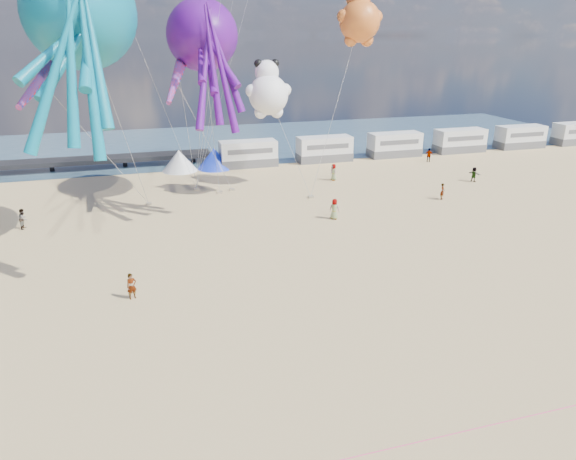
# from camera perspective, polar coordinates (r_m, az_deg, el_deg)

# --- Properties ---
(ground) EXTENTS (120.00, 120.00, 0.00)m
(ground) POSITION_cam_1_polar(r_m,az_deg,el_deg) (24.14, 1.98, -16.00)
(ground) COLOR #D8B77C
(ground) RESTS_ON ground
(water) EXTENTS (120.00, 120.00, 0.00)m
(water) POSITION_cam_1_polar(r_m,az_deg,el_deg) (74.98, -11.41, 9.28)
(water) COLOR #355165
(water) RESTS_ON ground
(motorhome_0) EXTENTS (6.60, 2.50, 3.00)m
(motorhome_0) POSITION_cam_1_polar(r_m,az_deg,el_deg) (60.97, -4.44, 8.46)
(motorhome_0) COLOR silver
(motorhome_0) RESTS_ON ground
(motorhome_1) EXTENTS (6.60, 2.50, 3.00)m
(motorhome_1) POSITION_cam_1_polar(r_m,az_deg,el_deg) (63.56, 4.06, 8.97)
(motorhome_1) COLOR silver
(motorhome_1) RESTS_ON ground
(motorhome_2) EXTENTS (6.60, 2.50, 3.00)m
(motorhome_2) POSITION_cam_1_polar(r_m,az_deg,el_deg) (67.39, 11.76, 9.27)
(motorhome_2) COLOR silver
(motorhome_2) RESTS_ON ground
(motorhome_3) EXTENTS (6.60, 2.50, 3.00)m
(motorhome_3) POSITION_cam_1_polar(r_m,az_deg,el_deg) (72.28, 18.54, 9.40)
(motorhome_3) COLOR silver
(motorhome_3) RESTS_ON ground
(motorhome_4) EXTENTS (6.60, 2.50, 3.00)m
(motorhome_4) POSITION_cam_1_polar(r_m,az_deg,el_deg) (78.03, 24.40, 9.41)
(motorhome_4) COLOR silver
(motorhome_4) RESTS_ON ground
(tent_white) EXTENTS (4.00, 4.00, 2.40)m
(tent_white) POSITION_cam_1_polar(r_m,az_deg,el_deg) (59.95, -12.00, 7.56)
(tent_white) COLOR white
(tent_white) RESTS_ON ground
(tent_blue) EXTENTS (4.00, 4.00, 2.40)m
(tent_blue) POSITION_cam_1_polar(r_m,az_deg,el_deg) (60.36, -8.19, 7.89)
(tent_blue) COLOR #1933CC
(tent_blue) RESTS_ON ground
(rope_line) EXTENTS (34.00, 0.03, 0.03)m
(rope_line) POSITION_cam_1_polar(r_m,az_deg,el_deg) (20.59, 6.72, -23.88)
(rope_line) COLOR #F2338C
(rope_line) RESTS_ON ground
(standing_person) EXTENTS (0.67, 0.55, 1.59)m
(standing_person) POSITION_cam_1_polar(r_m,az_deg,el_deg) (31.39, -16.98, -5.99)
(standing_person) COLOR tan
(standing_person) RESTS_ON ground
(beachgoer_0) EXTENTS (0.52, 0.70, 1.76)m
(beachgoer_0) POSITION_cam_1_polar(r_m,az_deg,el_deg) (55.02, 5.09, 6.42)
(beachgoer_0) COLOR #7F6659
(beachgoer_0) RESTS_ON ground
(beachgoer_1) EXTENTS (0.65, 0.88, 1.65)m
(beachgoer_1) POSITION_cam_1_polar(r_m,az_deg,el_deg) (45.90, -27.35, 1.12)
(beachgoer_1) COLOR #7F6659
(beachgoer_1) RESTS_ON ground
(beachgoer_3) EXTENTS (1.27, 1.13, 1.70)m
(beachgoer_3) POSITION_cam_1_polar(r_m,az_deg,el_deg) (65.26, 15.40, 8.01)
(beachgoer_3) COLOR #7F6659
(beachgoer_3) RESTS_ON ground
(beachgoer_4) EXTENTS (0.68, 0.98, 1.55)m
(beachgoer_4) POSITION_cam_1_polar(r_m,az_deg,el_deg) (57.77, 19.96, 5.83)
(beachgoer_4) COLOR #7F6659
(beachgoer_4) RESTS_ON ground
(beachgoer_5) EXTENTS (1.27, 1.40, 1.55)m
(beachgoer_5) POSITION_cam_1_polar(r_m,az_deg,el_deg) (50.37, 16.79, 4.13)
(beachgoer_5) COLOR #7F6659
(beachgoer_5) RESTS_ON ground
(beachgoer_6) EXTENTS (0.76, 0.72, 1.75)m
(beachgoer_6) POSITION_cam_1_polar(r_m,az_deg,el_deg) (43.10, 5.17, 2.33)
(beachgoer_6) COLOR #7F6659
(beachgoer_6) RESTS_ON ground
(sandbag_a) EXTENTS (0.50, 0.35, 0.22)m
(sandbag_a) POSITION_cam_1_polar(r_m,az_deg,el_deg) (48.45, -15.22, 2.82)
(sandbag_a) COLOR gray
(sandbag_a) RESTS_ON ground
(sandbag_b) EXTENTS (0.50, 0.35, 0.22)m
(sandbag_b) POSITION_cam_1_polar(r_m,az_deg,el_deg) (50.70, -7.60, 4.17)
(sandbag_b) COLOR gray
(sandbag_b) RESTS_ON ground
(sandbag_c) EXTENTS (0.50, 0.35, 0.22)m
(sandbag_c) POSITION_cam_1_polar(r_m,az_deg,el_deg) (48.87, 2.55, 3.70)
(sandbag_c) COLOR gray
(sandbag_c) RESTS_ON ground
(sandbag_d) EXTENTS (0.50, 0.35, 0.22)m
(sandbag_d) POSITION_cam_1_polar(r_m,az_deg,el_deg) (51.53, -6.25, 4.50)
(sandbag_d) COLOR gray
(sandbag_d) RESTS_ON ground
(sandbag_e) EXTENTS (0.50, 0.35, 0.22)m
(sandbag_e) POSITION_cam_1_polar(r_m,az_deg,el_deg) (52.31, -10.14, 4.54)
(sandbag_e) COLOR gray
(sandbag_e) RESTS_ON ground
(kite_octopus_teal) EXTENTS (9.54, 12.96, 13.61)m
(kite_octopus_teal) POSITION_cam_1_polar(r_m,az_deg,el_deg) (37.45, -22.09, 21.44)
(kite_octopus_teal) COLOR #09718C
(kite_octopus_purple) EXTENTS (7.37, 11.92, 12.67)m
(kite_octopus_purple) POSITION_cam_1_polar(r_m,az_deg,el_deg) (47.50, -9.56, 20.58)
(kite_octopus_purple) COLOR #510C7C
(kite_panda) EXTENTS (4.64, 4.41, 6.04)m
(kite_panda) POSITION_cam_1_polar(r_m,az_deg,el_deg) (47.25, -2.18, 14.78)
(kite_panda) COLOR white
(kite_teddy_orange) EXTENTS (4.66, 4.42, 6.20)m
(kite_teddy_orange) POSITION_cam_1_polar(r_m,az_deg,el_deg) (49.32, 7.97, 21.99)
(kite_teddy_orange) COLOR orange
(windsock_left) EXTENTS (3.03, 7.39, 7.36)m
(windsock_left) POSITION_cam_1_polar(r_m,az_deg,el_deg) (38.07, -25.79, 14.71)
(windsock_left) COLOR red
(windsock_mid) EXTENTS (2.90, 6.65, 6.64)m
(windsock_mid) POSITION_cam_1_polar(r_m,az_deg,el_deg) (43.92, -12.38, 15.90)
(windsock_mid) COLOR red
(windsock_right) EXTENTS (2.15, 4.44, 4.36)m
(windsock_right) POSITION_cam_1_polar(r_m,az_deg,el_deg) (45.87, -12.05, 16.76)
(windsock_right) COLOR red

